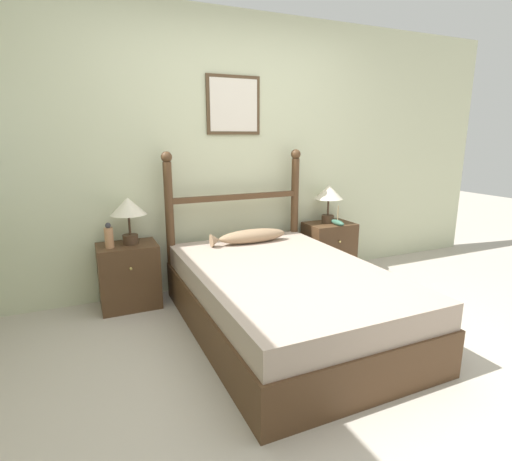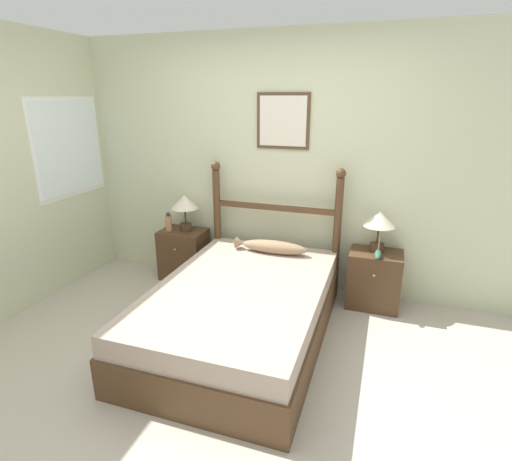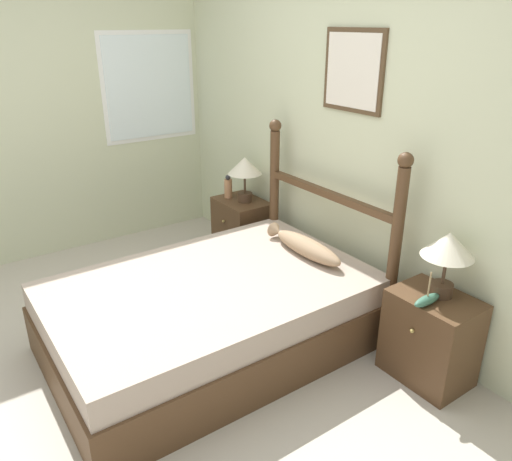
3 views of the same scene
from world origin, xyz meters
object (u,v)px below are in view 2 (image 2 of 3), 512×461
(bed, at_px, (241,311))
(fish_pillow, at_px, (272,247))
(model_boat, at_px, (378,254))
(nightstand_right, at_px, (374,279))
(table_lamp_right, at_px, (379,221))
(table_lamp_left, at_px, (185,204))
(bottle, at_px, (169,222))
(nightstand_left, at_px, (184,254))

(bed, height_order, fish_pillow, fish_pillow)
(fish_pillow, bearing_deg, model_boat, 2.86)
(bed, height_order, nightstand_right, nightstand_right)
(nightstand_right, xyz_separation_m, model_boat, (0.01, -0.11, 0.31))
(bed, relative_size, table_lamp_right, 5.17)
(bed, bearing_deg, nightstand_right, 41.78)
(table_lamp_left, distance_m, fish_pillow, 1.09)
(nightstand_right, bearing_deg, model_boat, -82.70)
(nightstand_right, height_order, bottle, bottle)
(nightstand_left, height_order, fish_pillow, fish_pillow)
(table_lamp_right, bearing_deg, fish_pillow, -168.36)
(table_lamp_left, bearing_deg, nightstand_right, -0.41)
(nightstand_left, relative_size, fish_pillow, 0.76)
(table_lamp_right, relative_size, bottle, 1.88)
(bottle, height_order, fish_pillow, bottle)
(bed, bearing_deg, fish_pillow, 86.72)
(model_boat, bearing_deg, table_lamp_right, 96.96)
(bed, relative_size, fish_pillow, 2.81)
(nightstand_right, bearing_deg, table_lamp_left, 179.59)
(table_lamp_left, xyz_separation_m, fish_pillow, (1.03, -0.18, -0.30))
(nightstand_right, distance_m, fish_pillow, 1.03)
(nightstand_left, distance_m, bottle, 0.40)
(fish_pillow, bearing_deg, nightstand_right, 9.48)
(table_lamp_left, height_order, model_boat, table_lamp_left)
(model_boat, bearing_deg, nightstand_right, 97.30)
(bed, xyz_separation_m, nightstand_right, (1.02, 0.91, 0.04))
(fish_pillow, bearing_deg, nightstand_left, 171.27)
(bottle, distance_m, model_boat, 2.20)
(bed, relative_size, bottle, 9.73)
(nightstand_right, bearing_deg, nightstand_left, 180.00)
(model_boat, bearing_deg, bottle, 178.31)
(nightstand_right, xyz_separation_m, fish_pillow, (-0.98, -0.16, 0.28))
(nightstand_right, relative_size, table_lamp_right, 1.40)
(nightstand_left, bearing_deg, fish_pillow, -8.73)
(bed, bearing_deg, table_lamp_left, 136.75)
(nightstand_right, relative_size, bottle, 2.64)
(nightstand_right, distance_m, model_boat, 0.33)
(nightstand_left, relative_size, nightstand_right, 1.00)
(nightstand_left, distance_m, nightstand_right, 2.04)
(bottle, distance_m, fish_pillow, 1.21)
(nightstand_left, bearing_deg, table_lamp_right, 1.05)
(table_lamp_left, relative_size, table_lamp_right, 1.00)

